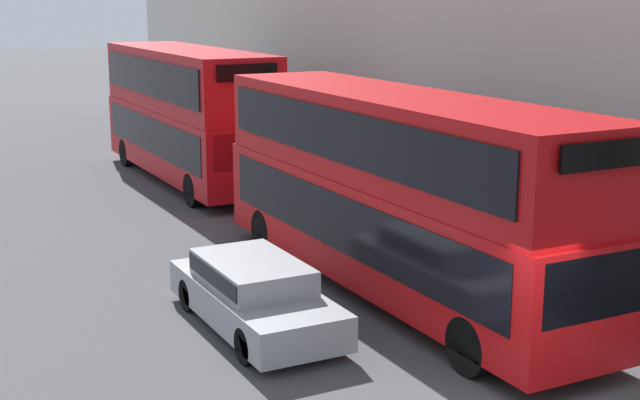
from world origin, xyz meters
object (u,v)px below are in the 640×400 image
bus_second_in_queue (187,109)px  pedestrian (239,146)px  car_dark_sedan (254,292)px  bus_leading (396,185)px

bus_second_in_queue → pedestrian: size_ratio=5.90×
bus_second_in_queue → pedestrian: (2.31, 1.21, -1.59)m
car_dark_sedan → pedestrian: (5.71, 14.68, 0.13)m
bus_second_in_queue → car_dark_sedan: bus_second_in_queue is taller
bus_second_in_queue → car_dark_sedan: 14.00m
bus_leading → car_dark_sedan: 3.80m
bus_leading → bus_second_in_queue: bus_second_in_queue is taller
pedestrian → bus_leading: bearing=-99.3°
bus_leading → car_dark_sedan: bus_leading is taller
bus_leading → bus_second_in_queue: 12.94m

